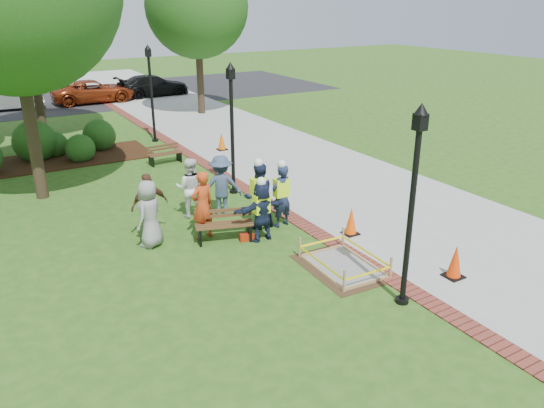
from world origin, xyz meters
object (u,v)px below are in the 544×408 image
hivis_worker_b (281,194)px  hivis_worker_c (259,194)px  bench_near (225,232)px  lamp_near (413,193)px  cone_front (455,262)px  wet_concrete_pad (343,259)px  hivis_worker_a (261,209)px

hivis_worker_b → hivis_worker_c: size_ratio=0.97×
bench_near → hivis_worker_b: size_ratio=0.82×
lamp_near → hivis_worker_b: size_ratio=2.18×
lamp_near → hivis_worker_c: (-0.67, 5.06, -1.49)m
cone_front → hivis_worker_c: 5.48m
wet_concrete_pad → bench_near: size_ratio=1.47×
hivis_worker_a → bench_near: bearing=154.0°
wet_concrete_pad → cone_front: (1.91, -1.69, 0.17)m
lamp_near → hivis_worker_a: 4.69m
hivis_worker_a → wet_concrete_pad: bearing=-69.5°
cone_front → hivis_worker_c: (-2.46, 4.86, 0.59)m
hivis_worker_c → wet_concrete_pad: bearing=-80.1°
lamp_near → bench_near: bearing=112.0°
hivis_worker_b → hivis_worker_c: (-0.59, 0.25, 0.03)m
lamp_near → hivis_worker_c: lamp_near is taller
hivis_worker_a → cone_front: bearing=-55.5°
cone_front → lamp_near: bearing=-173.6°
bench_near → hivis_worker_a: (0.89, -0.43, 0.62)m
cone_front → hivis_worker_b: bearing=112.0°
bench_near → hivis_worker_a: size_ratio=0.91×
bench_near → hivis_worker_c: hivis_worker_c is taller
cone_front → lamp_near: (-1.79, -0.20, 2.08)m
wet_concrete_pad → hivis_worker_a: 2.64m
cone_front → hivis_worker_a: size_ratio=0.47×
wet_concrete_pad → hivis_worker_a: (-0.90, 2.40, 0.65)m
bench_near → hivis_worker_a: hivis_worker_a is taller
wet_concrete_pad → bench_near: 3.35m
hivis_worker_c → bench_near: bearing=-164.6°
lamp_near → hivis_worker_a: bearing=103.4°
bench_near → lamp_near: 5.56m
bench_near → cone_front: bearing=-50.7°
lamp_near → hivis_worker_c: 5.32m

